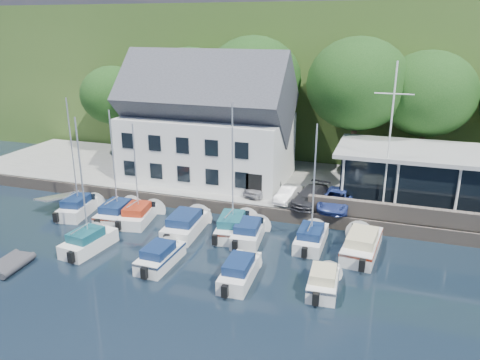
{
  "coord_description": "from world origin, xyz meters",
  "views": [
    {
      "loc": [
        8.43,
        -20.46,
        14.03
      ],
      "look_at": [
        -1.47,
        9.0,
        3.63
      ],
      "focal_mm": 35.0,
      "sensor_mm": 36.0,
      "label": 1
    }
  ],
  "objects_px": {
    "harbor_building": "(207,129)",
    "boat_r2_2": "(160,254)",
    "car_dgrey": "(311,196)",
    "boat_r1_5": "(249,230)",
    "boat_r1_1": "(114,165)",
    "boat_r2_4": "(324,279)",
    "boat_r2_3": "(240,269)",
    "club_pavilion": "(425,176)",
    "flagpole": "(389,141)",
    "boat_r1_7": "(362,242)",
    "boat_r1_4": "(233,174)",
    "car_white": "(288,194)",
    "dinghy_1": "(10,263)",
    "boat_r1_0": "(73,158)",
    "boat_r1_6": "(314,186)",
    "boat_r1_2": "(136,168)",
    "boat_r1_3": "(186,222)",
    "car_blue": "(337,199)",
    "boat_r2_1": "(82,185)",
    "car_silver": "(263,186)"
  },
  "relations": [
    {
      "from": "harbor_building",
      "to": "boat_r2_2",
      "type": "height_order",
      "value": "harbor_building"
    },
    {
      "from": "car_dgrey",
      "to": "boat_r1_5",
      "type": "distance_m",
      "value": 6.37
    },
    {
      "from": "boat_r1_1",
      "to": "boat_r2_4",
      "type": "bearing_deg",
      "value": -22.2
    },
    {
      "from": "boat_r2_2",
      "to": "boat_r2_3",
      "type": "height_order",
      "value": "boat_r2_3"
    },
    {
      "from": "boat_r2_3",
      "to": "club_pavilion",
      "type": "bearing_deg",
      "value": 51.73
    },
    {
      "from": "flagpole",
      "to": "boat_r1_7",
      "type": "distance_m",
      "value": 7.56
    },
    {
      "from": "boat_r1_1",
      "to": "boat_r2_2",
      "type": "distance_m",
      "value": 9.06
    },
    {
      "from": "boat_r1_4",
      "to": "car_white",
      "type": "bearing_deg",
      "value": 51.23
    },
    {
      "from": "club_pavilion",
      "to": "harbor_building",
      "type": "bearing_deg",
      "value": 178.41
    },
    {
      "from": "car_white",
      "to": "boat_r2_3",
      "type": "distance_m",
      "value": 10.78
    },
    {
      "from": "flagpole",
      "to": "dinghy_1",
      "type": "relative_size",
      "value": 3.62
    },
    {
      "from": "boat_r1_0",
      "to": "boat_r1_6",
      "type": "relative_size",
      "value": 1.09
    },
    {
      "from": "harbor_building",
      "to": "boat_r1_1",
      "type": "distance_m",
      "value": 9.75
    },
    {
      "from": "boat_r1_1",
      "to": "boat_r2_4",
      "type": "xyz_separation_m",
      "value": [
        16.28,
        -5.06,
        -3.59
      ]
    },
    {
      "from": "boat_r1_2",
      "to": "car_white",
      "type": "bearing_deg",
      "value": 17.19
    },
    {
      "from": "boat_r1_7",
      "to": "boat_r2_4",
      "type": "xyz_separation_m",
      "value": [
        -1.64,
        -5.19,
        -0.09
      ]
    },
    {
      "from": "car_white",
      "to": "boat_r2_4",
      "type": "distance_m",
      "value": 11.26
    },
    {
      "from": "boat_r1_3",
      "to": "boat_r1_5",
      "type": "xyz_separation_m",
      "value": [
        4.56,
        0.25,
        -0.05
      ]
    },
    {
      "from": "boat_r1_0",
      "to": "boat_r1_4",
      "type": "height_order",
      "value": "boat_r1_0"
    },
    {
      "from": "boat_r1_2",
      "to": "flagpole",
      "type": "bearing_deg",
      "value": 6.67
    },
    {
      "from": "boat_r1_4",
      "to": "boat_r2_3",
      "type": "relative_size",
      "value": 1.5
    },
    {
      "from": "car_white",
      "to": "dinghy_1",
      "type": "bearing_deg",
      "value": -124.52
    },
    {
      "from": "car_blue",
      "to": "boat_r2_3",
      "type": "xyz_separation_m",
      "value": [
        -4.1,
        -10.49,
        -1.01
      ]
    },
    {
      "from": "car_blue",
      "to": "boat_r1_0",
      "type": "xyz_separation_m",
      "value": [
        -19.05,
        -5.16,
        2.82
      ]
    },
    {
      "from": "boat_r1_2",
      "to": "boat_r1_4",
      "type": "height_order",
      "value": "boat_r1_4"
    },
    {
      "from": "club_pavilion",
      "to": "boat_r1_6",
      "type": "distance_m",
      "value": 10.86
    },
    {
      "from": "harbor_building",
      "to": "boat_r1_6",
      "type": "bearing_deg",
      "value": -38.42
    },
    {
      "from": "car_blue",
      "to": "boat_r1_2",
      "type": "xyz_separation_m",
      "value": [
        -13.94,
        -4.87,
        2.41
      ]
    },
    {
      "from": "boat_r2_1",
      "to": "dinghy_1",
      "type": "distance_m",
      "value": 6.3
    },
    {
      "from": "car_white",
      "to": "boat_r1_1",
      "type": "distance_m",
      "value": 13.3
    },
    {
      "from": "car_dgrey",
      "to": "boat_r1_1",
      "type": "relative_size",
      "value": 0.52
    },
    {
      "from": "car_dgrey",
      "to": "boat_r1_0",
      "type": "bearing_deg",
      "value": -150.84
    },
    {
      "from": "boat_r2_1",
      "to": "car_silver",
      "type": "bearing_deg",
      "value": 59.44
    },
    {
      "from": "car_dgrey",
      "to": "car_silver",
      "type": "bearing_deg",
      "value": 177.86
    },
    {
      "from": "boat_r1_5",
      "to": "boat_r2_4",
      "type": "bearing_deg",
      "value": -45.28
    },
    {
      "from": "boat_r2_4",
      "to": "dinghy_1",
      "type": "height_order",
      "value": "boat_r2_4"
    },
    {
      "from": "car_blue",
      "to": "boat_r1_3",
      "type": "xyz_separation_m",
      "value": [
        -9.78,
        -5.52,
        -0.96
      ]
    },
    {
      "from": "boat_r1_2",
      "to": "dinghy_1",
      "type": "xyz_separation_m",
      "value": [
        -3.75,
        -8.78,
        -3.77
      ]
    },
    {
      "from": "car_blue",
      "to": "boat_r2_2",
      "type": "bearing_deg",
      "value": -125.96
    },
    {
      "from": "boat_r1_7",
      "to": "boat_r2_3",
      "type": "distance_m",
      "value": 8.48
    },
    {
      "from": "car_silver",
      "to": "car_blue",
      "type": "relative_size",
      "value": 0.91
    },
    {
      "from": "boat_r1_4",
      "to": "boat_r1_6",
      "type": "relative_size",
      "value": 1.06
    },
    {
      "from": "boat_r1_3",
      "to": "dinghy_1",
      "type": "xyz_separation_m",
      "value": [
        -7.9,
        -8.14,
        -0.41
      ]
    },
    {
      "from": "car_white",
      "to": "boat_r1_6",
      "type": "height_order",
      "value": "boat_r1_6"
    },
    {
      "from": "boat_r1_5",
      "to": "car_silver",
      "type": "bearing_deg",
      "value": 91.89
    },
    {
      "from": "harbor_building",
      "to": "boat_r2_3",
      "type": "height_order",
      "value": "harbor_building"
    },
    {
      "from": "harbor_building",
      "to": "boat_r1_0",
      "type": "bearing_deg",
      "value": -128.01
    },
    {
      "from": "boat_r1_3",
      "to": "car_white",
      "type": "bearing_deg",
      "value": 40.13
    },
    {
      "from": "boat_r1_6",
      "to": "boat_r1_0",
      "type": "bearing_deg",
      "value": -178.76
    },
    {
      "from": "boat_r1_7",
      "to": "boat_r2_2",
      "type": "distance_m",
      "value": 12.77
    }
  ]
}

